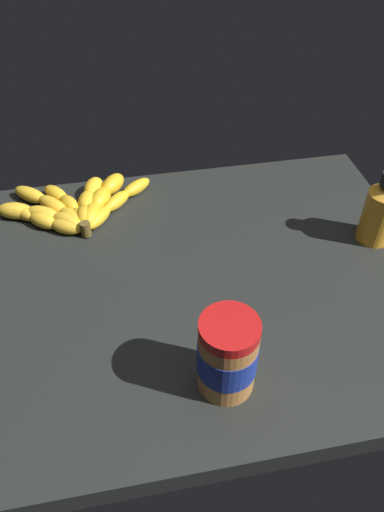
{
  "coord_description": "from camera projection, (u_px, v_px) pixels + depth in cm",
  "views": [
    {
      "loc": [
        -13.78,
        -59.62,
        63.45
      ],
      "look_at": [
        -2.46,
        0.03,
        5.64
      ],
      "focal_mm": 34.22,
      "sensor_mm": 36.0,
      "label": 1
    }
  ],
  "objects": [
    {
      "name": "peanut_butter_jar",
      "position": [
        227.0,
        355.0,
        0.68
      ],
      "size": [
        8.52,
        8.52,
        13.54
      ],
      "color": "#B27238",
      "rests_on": "ground_plane"
    },
    {
      "name": "banana_bunch",
      "position": [
        74.0,
        207.0,
        1.0
      ],
      "size": [
        32.95,
        18.9,
        3.71
      ],
      "color": "yellow",
      "rests_on": "ground_plane"
    },
    {
      "name": "ground_plane",
      "position": [
        205.0,
        285.0,
        0.9
      ],
      "size": [
        83.98,
        68.25,
        4.25
      ],
      "primitive_type": "cube",
      "color": "black"
    },
    {
      "name": "honey_bottle",
      "position": [
        381.0,
        211.0,
        0.91
      ],
      "size": [
        6.43,
        6.43,
        15.0
      ],
      "color": "orange",
      "rests_on": "ground_plane"
    }
  ]
}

